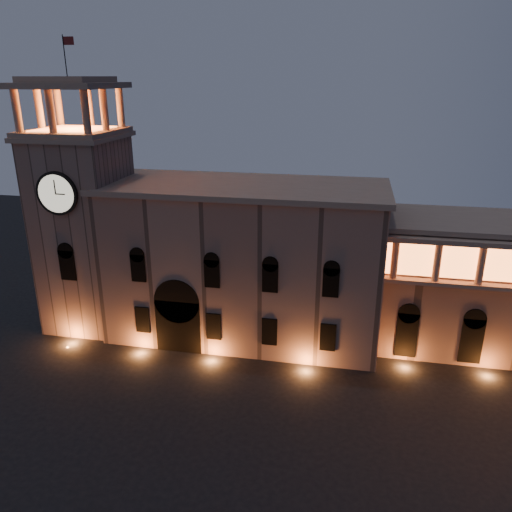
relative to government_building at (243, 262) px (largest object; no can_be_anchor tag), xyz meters
The scene contains 3 objects.
ground 23.71m from the government_building, 84.59° to the right, with size 160.00×160.00×0.00m, color black.
government_building is the anchor object (origin of this frame).
clock_tower 18.82m from the government_building, behind, with size 9.80×9.80×32.40m.
Camera 1 is at (9.55, -29.30, 28.42)m, focal length 35.00 mm.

